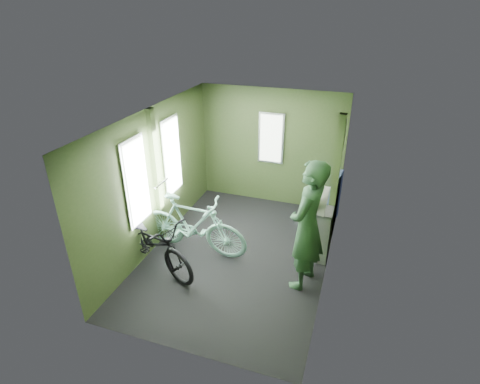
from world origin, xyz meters
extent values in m
plane|color=black|center=(0.00, 0.00, 0.00)|extent=(4.00, 4.00, 0.00)
cube|color=silver|center=(0.00, 0.00, 2.30)|extent=(2.80, 4.00, 0.02)
cube|color=#32431F|center=(0.00, 2.00, 1.15)|extent=(2.80, 0.02, 2.30)
cube|color=#32431F|center=(0.00, -2.00, 1.15)|extent=(2.80, 0.02, 2.30)
cube|color=#32431F|center=(-1.40, 0.00, 1.15)|extent=(0.02, 4.00, 2.30)
cube|color=#32431F|center=(1.40, 0.00, 1.15)|extent=(0.02, 4.00, 2.30)
cube|color=#32431F|center=(-1.36, 0.00, 1.15)|extent=(0.08, 0.12, 2.30)
cube|color=silver|center=(-1.35, -0.55, 1.35)|extent=(0.02, 0.56, 1.34)
cube|color=silver|center=(-1.35, 0.55, 1.35)|extent=(0.02, 0.56, 1.34)
cube|color=white|center=(-1.34, -0.55, 1.88)|extent=(0.00, 0.12, 0.12)
cube|color=white|center=(-1.34, 0.55, 1.88)|extent=(0.00, 0.12, 0.12)
cylinder|color=silver|center=(-1.29, 0.00, 1.10)|extent=(0.03, 0.40, 0.03)
cube|color=#32431F|center=(1.35, 0.60, 1.15)|extent=(0.10, 0.10, 2.30)
cube|color=white|center=(1.38, 0.90, 1.85)|extent=(0.02, 0.40, 0.50)
cube|color=silver|center=(0.00, 1.96, 1.35)|extent=(0.50, 0.02, 1.00)
imported|color=black|center=(-1.12, -0.70, 0.00)|extent=(1.91, 1.33, 0.98)
imported|color=#80C1AE|center=(-0.70, -0.17, 0.00)|extent=(1.84, 0.78, 1.16)
imported|color=#2E5436|center=(1.11, -0.32, 0.96)|extent=(0.61, 0.79, 1.93)
cube|color=silver|center=(1.18, -0.03, 1.24)|extent=(0.31, 0.23, 0.40)
cube|color=slate|center=(1.26, 0.35, 0.44)|extent=(0.26, 0.36, 0.87)
cube|color=navy|center=(1.12, 1.42, 0.22)|extent=(0.60, 0.94, 0.44)
cube|color=navy|center=(1.34, 1.42, 0.69)|extent=(0.17, 0.89, 0.49)
camera|label=1|loc=(1.61, -4.71, 3.68)|focal=28.00mm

